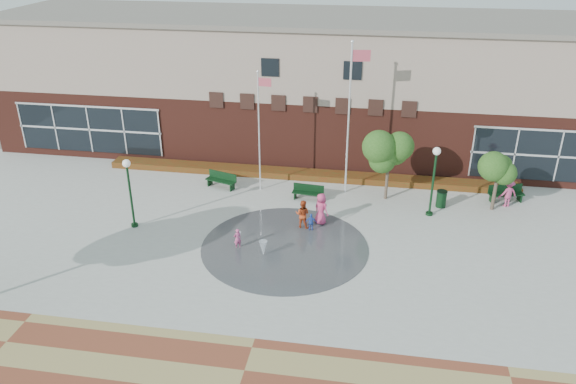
% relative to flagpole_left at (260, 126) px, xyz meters
% --- Properties ---
extents(ground, '(120.00, 120.00, 0.00)m').
position_rel_flagpole_left_xyz_m(ground, '(2.56, -9.40, -4.08)').
color(ground, '#666056').
rests_on(ground, ground).
extents(plaza_concrete, '(46.00, 18.00, 0.01)m').
position_rel_flagpole_left_xyz_m(plaza_concrete, '(2.56, -5.40, -4.08)').
color(plaza_concrete, '#A8A8A0').
rests_on(plaza_concrete, ground).
extents(splash_pad, '(8.40, 8.40, 0.01)m').
position_rel_flagpole_left_xyz_m(splash_pad, '(2.56, -6.40, -4.08)').
color(splash_pad, '#383A3D').
rests_on(splash_pad, ground).
extents(library_building, '(44.40, 10.40, 9.20)m').
position_rel_flagpole_left_xyz_m(library_building, '(2.56, 8.08, 0.56)').
color(library_building, '#59261C').
rests_on(library_building, ground).
extents(flower_bed, '(26.00, 1.20, 0.40)m').
position_rel_flagpole_left_xyz_m(flower_bed, '(2.56, 2.20, -4.08)').
color(flower_bed, maroon).
rests_on(flower_bed, ground).
extents(flagpole_left, '(0.86, 0.18, 7.33)m').
position_rel_flagpole_left_xyz_m(flagpole_left, '(0.00, 0.00, 0.00)').
color(flagpole_left, white).
rests_on(flagpole_left, ground).
extents(flagpole_right, '(1.11, 0.22, 9.05)m').
position_rel_flagpole_left_xyz_m(flagpole_right, '(5.15, 0.50, 0.97)').
color(flagpole_right, white).
rests_on(flagpole_right, ground).
extents(lamp_left, '(0.41, 0.41, 3.87)m').
position_rel_flagpole_left_xyz_m(lamp_left, '(-5.75, -5.62, -1.68)').
color(lamp_left, black).
rests_on(lamp_left, ground).
extents(lamp_right, '(0.43, 0.43, 4.04)m').
position_rel_flagpole_left_xyz_m(lamp_right, '(9.94, -1.71, -1.57)').
color(lamp_right, black).
rests_on(lamp_right, ground).
extents(bench_left, '(2.02, 1.11, 0.98)m').
position_rel_flagpole_left_xyz_m(bench_left, '(-2.46, -0.13, -3.77)').
color(bench_left, black).
rests_on(bench_left, ground).
extents(bench_mid, '(1.86, 0.67, 0.92)m').
position_rel_flagpole_left_xyz_m(bench_mid, '(3.00, -0.92, -3.79)').
color(bench_mid, black).
rests_on(bench_mid, ground).
extents(bench_right, '(2.12, 1.10, 1.03)m').
position_rel_flagpole_left_xyz_m(bench_right, '(14.41, 0.69, -3.75)').
color(bench_right, black).
rests_on(bench_right, ground).
extents(trash_can, '(0.61, 0.61, 1.00)m').
position_rel_flagpole_left_xyz_m(trash_can, '(10.64, -0.57, -3.58)').
color(trash_can, black).
rests_on(trash_can, ground).
extents(tree_mid, '(2.48, 2.48, 4.19)m').
position_rel_flagpole_left_xyz_m(tree_mid, '(7.51, -0.06, -1.04)').
color(tree_mid, '#44362B').
rests_on(tree_mid, ground).
extents(tree_small_right, '(2.15, 2.15, 3.68)m').
position_rel_flagpole_left_xyz_m(tree_small_right, '(13.50, -0.46, -1.40)').
color(tree_small_right, '#44362B').
rests_on(tree_small_right, ground).
extents(water_jet_a, '(0.41, 0.41, 0.80)m').
position_rel_flagpole_left_xyz_m(water_jet_a, '(1.68, -7.41, -4.08)').
color(water_jet_a, white).
rests_on(water_jet_a, ground).
extents(water_jet_b, '(0.18, 0.18, 0.40)m').
position_rel_flagpole_left_xyz_m(water_jet_b, '(0.15, -6.05, -4.08)').
color(water_jet_b, white).
rests_on(water_jet_b, ground).
extents(child_splash, '(0.47, 0.45, 1.08)m').
position_rel_flagpole_left_xyz_m(child_splash, '(0.25, -6.85, -3.55)').
color(child_splash, '#CA4D84').
rests_on(child_splash, ground).
extents(adult_red, '(0.85, 0.71, 1.60)m').
position_rel_flagpole_left_xyz_m(adult_red, '(3.15, -4.25, -3.28)').
color(adult_red, '#B23D19').
rests_on(adult_red, ground).
extents(adult_pink, '(1.03, 0.95, 1.77)m').
position_rel_flagpole_left_xyz_m(adult_pink, '(4.07, -3.65, -3.20)').
color(adult_pink, '#D23B70').
rests_on(adult_pink, ground).
extents(child_blue, '(0.60, 0.28, 1.00)m').
position_rel_flagpole_left_xyz_m(child_blue, '(3.65, -4.54, -3.58)').
color(child_blue, blue).
rests_on(child_blue, ground).
extents(person_bench, '(1.24, 0.99, 1.68)m').
position_rel_flagpole_left_xyz_m(person_bench, '(14.35, 0.11, -3.24)').
color(person_bench, '#C34275').
rests_on(person_bench, ground).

